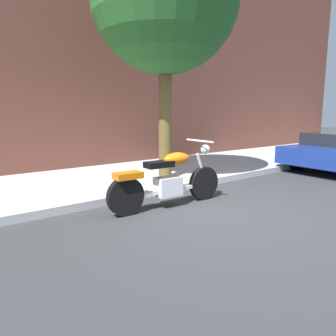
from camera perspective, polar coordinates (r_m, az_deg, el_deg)
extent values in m
plane|color=#303335|center=(5.39, 8.30, -7.47)|extent=(60.00, 60.00, 0.00)
cube|color=#B1B1B1|center=(7.64, -7.83, -1.71)|extent=(24.87, 3.24, 0.14)
cube|color=brown|center=(9.39, -14.65, 22.79)|extent=(24.87, 0.50, 7.47)
cylinder|color=black|center=(5.95, 6.39, -2.68)|extent=(0.62, 0.14, 0.61)
cylinder|color=black|center=(5.04, -7.57, -5.04)|extent=(0.62, 0.14, 0.61)
cube|color=silver|center=(5.45, 0.00, -3.28)|extent=(0.45, 0.30, 0.32)
cube|color=silver|center=(5.46, 0.00, -4.00)|extent=(1.47, 0.14, 0.06)
ellipsoid|color=#D1660C|center=(5.47, 1.54, 1.64)|extent=(0.53, 0.28, 0.22)
cube|color=black|center=(5.27, -1.59, 0.67)|extent=(0.49, 0.26, 0.10)
cube|color=#D1660C|center=(4.99, -7.15, -1.33)|extent=(0.45, 0.26, 0.10)
cylinder|color=silver|center=(5.86, 6.00, -0.09)|extent=(0.27, 0.06, 0.58)
cylinder|color=silver|center=(5.75, 5.65, 4.83)|extent=(0.07, 0.70, 0.04)
sphere|color=silver|center=(5.86, 6.65, 3.33)|extent=(0.17, 0.17, 0.17)
cylinder|color=silver|center=(5.46, -3.12, -4.33)|extent=(0.80, 0.12, 0.09)
cylinder|color=black|center=(9.69, 21.78, 1.65)|extent=(0.65, 0.26, 0.64)
cylinder|color=brown|center=(7.05, -0.52, 9.39)|extent=(0.28, 0.28, 3.07)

